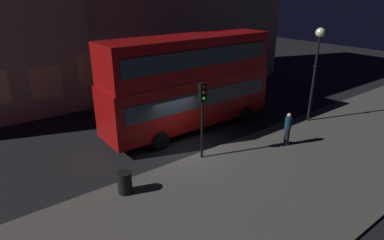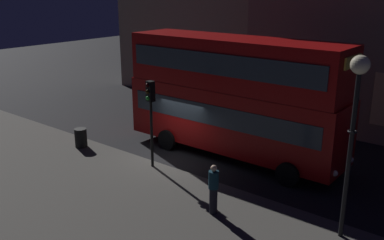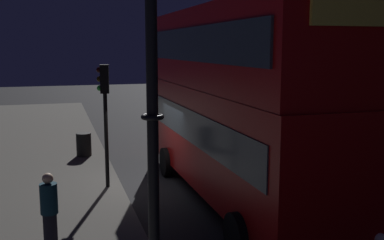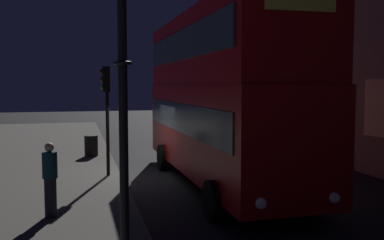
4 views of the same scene
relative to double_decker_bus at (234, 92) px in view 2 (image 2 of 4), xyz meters
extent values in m
plane|color=black|center=(-1.92, -2.12, -3.03)|extent=(80.00, 80.00, 0.00)
cube|color=#4C4944|center=(-1.92, -6.93, -2.97)|extent=(44.00, 7.86, 0.12)
cube|color=#F2D18C|center=(-12.12, 7.01, -0.35)|extent=(1.95, 0.06, 2.02)
cube|color=#F9E09E|center=(-9.07, 7.01, -0.55)|extent=(1.95, 0.06, 2.02)
cube|color=#E5C67F|center=(-6.02, 7.01, -0.70)|extent=(1.95, 0.06, 2.02)
cube|color=#E5C67F|center=(-2.98, 7.01, -0.28)|extent=(1.95, 0.06, 2.21)
cube|color=#F9E09E|center=(1.23, 5.66, -0.59)|extent=(3.00, 0.06, 2.01)
cube|color=#9E0C0C|center=(0.00, 0.00, -1.16)|extent=(10.35, 2.63, 2.76)
cube|color=#9E0C0C|center=(0.00, 0.00, 1.32)|extent=(10.14, 2.58, 2.19)
cube|color=#2D3842|center=(0.00, 0.00, -0.81)|extent=(9.52, 2.69, 0.90)
cube|color=#2D3842|center=(0.00, 0.00, 1.43)|extent=(9.52, 2.69, 0.90)
cube|color=#F2D84C|center=(5.12, -0.02, 1.92)|extent=(0.08, 1.56, 0.44)
sphere|color=white|center=(5.19, 0.83, -2.19)|extent=(0.24, 0.24, 0.24)
sphere|color=white|center=(5.18, -0.86, -2.19)|extent=(0.24, 0.24, 0.24)
cylinder|color=black|center=(3.52, 1.34, -2.54)|extent=(0.98, 0.24, 0.98)
cylinder|color=black|center=(3.51, -1.36, -2.54)|extent=(0.98, 0.24, 0.98)
cylinder|color=black|center=(-2.84, 1.36, -2.54)|extent=(0.98, 0.24, 0.98)
cylinder|color=black|center=(-2.85, -1.34, -2.54)|extent=(0.98, 0.24, 0.98)
cylinder|color=black|center=(-1.82, -3.44, -1.46)|extent=(0.12, 0.12, 2.90)
cube|color=black|center=(-1.82, -3.44, 0.41)|extent=(0.35, 0.30, 0.85)
sphere|color=black|center=(-1.84, -3.58, 0.68)|extent=(0.17, 0.17, 0.17)
sphere|color=black|center=(-1.84, -3.58, 0.41)|extent=(0.17, 0.17, 0.17)
sphere|color=green|center=(-1.84, -3.58, 0.14)|extent=(0.17, 0.17, 0.17)
cylinder|color=black|center=(6.54, -3.74, -0.34)|extent=(0.14, 0.14, 5.14)
torus|color=black|center=(6.54, -3.74, 0.53)|extent=(0.28, 0.28, 0.06)
sphere|color=#F9EFC6|center=(6.54, -3.74, 2.47)|extent=(0.54, 0.54, 0.54)
cylinder|color=black|center=(2.59, -5.07, -2.44)|extent=(0.28, 0.28, 0.93)
cylinder|color=#0F2D3D|center=(2.59, -5.07, -1.67)|extent=(0.35, 0.35, 0.62)
sphere|color=beige|center=(2.59, -5.07, -1.24)|extent=(0.22, 0.22, 0.22)
cylinder|color=black|center=(-6.14, -3.88, -2.45)|extent=(0.58, 0.58, 0.91)
camera|label=1|loc=(-10.67, -14.20, 4.61)|focal=30.02mm
camera|label=2|loc=(10.26, -15.85, 4.55)|focal=40.39mm
camera|label=3|loc=(11.73, -4.83, 1.35)|focal=42.07mm
camera|label=4|loc=(12.98, -4.40, 0.19)|focal=39.83mm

